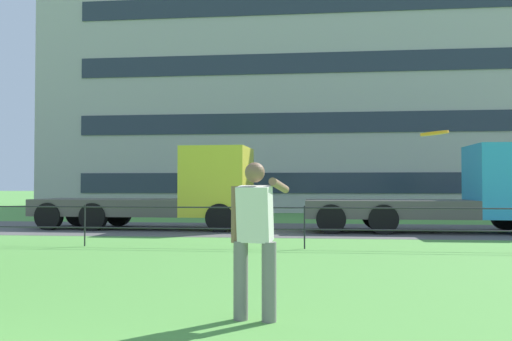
{
  "coord_description": "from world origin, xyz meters",
  "views": [
    {
      "loc": [
        2.99,
        -2.01,
        1.46
      ],
      "look_at": [
        1.92,
        7.54,
        1.72
      ],
      "focal_mm": 39.27,
      "sensor_mm": 36.0,
      "label": 1
    }
  ],
  "objects_px": {
    "frisbee": "(434,133)",
    "flatbed_truck_left": "(175,193)",
    "person_thrower": "(255,235)",
    "apartment_building_background": "(339,84)",
    "flatbed_truck_center": "(457,194)"
  },
  "relations": [
    {
      "from": "flatbed_truck_left",
      "to": "flatbed_truck_center",
      "type": "distance_m",
      "value": 9.2
    },
    {
      "from": "flatbed_truck_center",
      "to": "person_thrower",
      "type": "bearing_deg",
      "value": -112.5
    },
    {
      "from": "person_thrower",
      "to": "frisbee",
      "type": "height_order",
      "value": "frisbee"
    },
    {
      "from": "person_thrower",
      "to": "frisbee",
      "type": "xyz_separation_m",
      "value": [
        1.81,
        -0.49,
        1.04
      ]
    },
    {
      "from": "flatbed_truck_left",
      "to": "apartment_building_background",
      "type": "relative_size",
      "value": 0.21
    },
    {
      "from": "frisbee",
      "to": "flatbed_truck_left",
      "type": "height_order",
      "value": "flatbed_truck_left"
    },
    {
      "from": "person_thrower",
      "to": "frisbee",
      "type": "distance_m",
      "value": 2.15
    },
    {
      "from": "person_thrower",
      "to": "flatbed_truck_center",
      "type": "height_order",
      "value": "flatbed_truck_center"
    },
    {
      "from": "frisbee",
      "to": "flatbed_truck_center",
      "type": "height_order",
      "value": "flatbed_truck_center"
    },
    {
      "from": "flatbed_truck_left",
      "to": "flatbed_truck_center",
      "type": "xyz_separation_m",
      "value": [
        9.2,
        -0.3,
        0.0
      ]
    },
    {
      "from": "frisbee",
      "to": "flatbed_truck_center",
      "type": "xyz_separation_m",
      "value": [
        3.23,
        12.66,
        -0.75
      ]
    },
    {
      "from": "flatbed_truck_left",
      "to": "frisbee",
      "type": "bearing_deg",
      "value": -65.29
    },
    {
      "from": "person_thrower",
      "to": "apartment_building_background",
      "type": "bearing_deg",
      "value": 86.25
    },
    {
      "from": "person_thrower",
      "to": "apartment_building_background",
      "type": "xyz_separation_m",
      "value": [
        2.07,
        31.65,
        7.34
      ]
    },
    {
      "from": "frisbee",
      "to": "flatbed_truck_center",
      "type": "distance_m",
      "value": 13.09
    }
  ]
}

